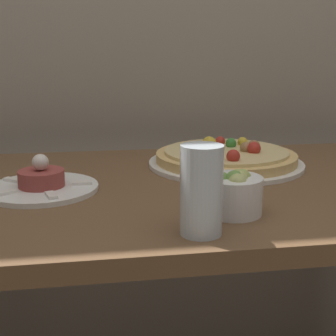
% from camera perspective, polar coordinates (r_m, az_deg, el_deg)
% --- Properties ---
extents(dining_table, '(1.27, 0.70, 0.78)m').
position_cam_1_polar(dining_table, '(1.03, 3.78, -7.94)').
color(dining_table, brown).
rests_on(dining_table, ground_plane).
extents(pizza_plate, '(0.37, 0.37, 0.07)m').
position_cam_1_polar(pizza_plate, '(1.14, 7.10, 1.25)').
color(pizza_plate, white).
rests_on(pizza_plate, dining_table).
extents(tartare_plate, '(0.22, 0.22, 0.07)m').
position_cam_1_polar(tartare_plate, '(0.96, -15.13, -1.89)').
color(tartare_plate, white).
rests_on(tartare_plate, dining_table).
extents(small_bowl, '(0.10, 0.10, 0.08)m').
position_cam_1_polar(small_bowl, '(0.80, 7.96, -2.90)').
color(small_bowl, white).
rests_on(small_bowl, dining_table).
extents(drinking_glass, '(0.06, 0.06, 0.14)m').
position_cam_1_polar(drinking_glass, '(0.70, 4.10, -2.73)').
color(drinking_glass, silver).
rests_on(drinking_glass, dining_table).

